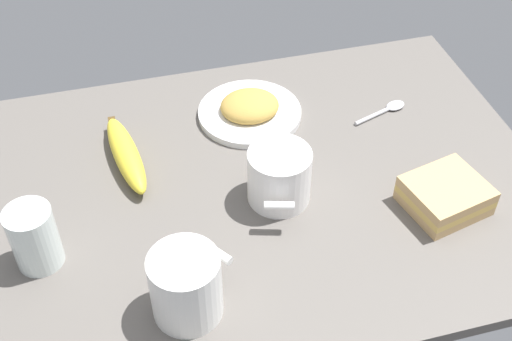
% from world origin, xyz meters
% --- Properties ---
extents(tabletop, '(0.90, 0.64, 0.02)m').
position_xyz_m(tabletop, '(0.00, 0.00, 0.01)').
color(tabletop, '#5B5651').
rests_on(tabletop, ground).
extents(plate_of_food, '(0.18, 0.18, 0.04)m').
position_xyz_m(plate_of_food, '(-0.03, -0.17, 0.03)').
color(plate_of_food, white).
rests_on(plate_of_food, tabletop).
extents(coffee_mug_black, '(0.11, 0.10, 0.10)m').
position_xyz_m(coffee_mug_black, '(0.14, 0.20, 0.07)').
color(coffee_mug_black, white).
rests_on(coffee_mug_black, tabletop).
extents(coffee_mug_milky, '(0.09, 0.12, 0.09)m').
position_xyz_m(coffee_mug_milky, '(-0.03, 0.03, 0.07)').
color(coffee_mug_milky, white).
rests_on(coffee_mug_milky, tabletop).
extents(sandwich_main, '(0.13, 0.12, 0.04)m').
position_xyz_m(sandwich_main, '(-0.26, 0.12, 0.04)').
color(sandwich_main, tan).
rests_on(sandwich_main, tabletop).
extents(glass_of_milk, '(0.06, 0.06, 0.10)m').
position_xyz_m(glass_of_milk, '(0.32, 0.07, 0.06)').
color(glass_of_milk, silver).
rests_on(glass_of_milk, tabletop).
extents(banana, '(0.07, 0.19, 0.04)m').
position_xyz_m(banana, '(0.19, -0.10, 0.04)').
color(banana, yellow).
rests_on(banana, tabletop).
extents(spoon, '(0.11, 0.05, 0.01)m').
position_xyz_m(spoon, '(-0.27, -0.12, 0.02)').
color(spoon, silver).
rests_on(spoon, tabletop).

